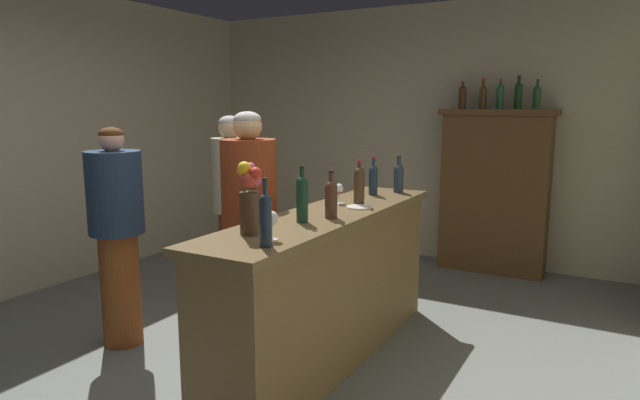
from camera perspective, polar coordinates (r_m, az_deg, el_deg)
name	(u,v)px	position (r m, az deg, el deg)	size (l,w,h in m)	color
floor	(238,364)	(3.82, -8.47, -16.45)	(8.23, 8.23, 0.00)	slate
wall_back	(413,133)	(6.30, 9.60, 6.87)	(5.16, 0.12, 2.76)	#BBB292
bar_counter	(328,287)	(3.66, 0.81, -8.97)	(0.53, 2.36, 1.00)	brown
display_cabinet	(495,188)	(5.81, 17.66, 1.17)	(1.11, 0.37, 1.65)	#53381D
wine_bottle_syrah	(399,176)	(4.39, 8.16, 2.45)	(0.08, 0.08, 0.29)	#22303D
wine_bottle_chardonnay	(373,178)	(4.23, 5.54, 2.24)	(0.07, 0.07, 0.30)	#192A3B
wine_bottle_merlot	(302,197)	(3.21, -1.87, 0.34)	(0.07, 0.07, 0.33)	#133625
wine_bottle_riesling	(359,184)	(3.80, 4.08, 1.66)	(0.07, 0.07, 0.31)	#3F2B19
wine_bottle_rose	(266,217)	(2.66, -5.68, -1.81)	(0.06, 0.06, 0.34)	#1D2A3E
wine_bottle_pinot	(331,197)	(3.34, 1.16, 0.30)	(0.08, 0.08, 0.29)	#4C2C20
wine_glass_front	(272,220)	(2.81, -5.01, -2.04)	(0.07, 0.07, 0.15)	white
wine_glass_mid	(339,190)	(3.84, 1.99, 1.04)	(0.07, 0.07, 0.14)	white
flower_arrangement	(250,196)	(2.92, -7.31, 0.43)	(0.15, 0.13, 0.39)	#472F22
cheese_plate	(359,207)	(3.69, 4.06, -0.75)	(0.17, 0.17, 0.01)	white
display_bottle_left	(462,96)	(5.84, 14.55, 10.39)	(0.08, 0.08, 0.29)	#492C18
display_bottle_midleft	(483,96)	(5.79, 16.55, 10.32)	(0.07, 0.07, 0.30)	#473116
display_bottle_center	(500,95)	(5.76, 18.19, 10.26)	(0.07, 0.07, 0.29)	#235135
display_bottle_midright	(518,94)	(5.73, 19.88, 10.28)	(0.07, 0.07, 0.32)	#143917
display_bottle_right	(537,96)	(5.70, 21.59, 9.98)	(0.07, 0.07, 0.28)	#214F29
patron_redhead	(232,202)	(4.65, -9.12, -0.19)	(0.32, 0.32, 1.60)	maroon
patron_in_grey	(250,219)	(3.89, -7.32, -1.99)	(0.39, 0.39, 1.64)	maroon
patron_near_entrance	(117,229)	(4.07, -20.32, -2.86)	(0.38, 0.38, 1.54)	brown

